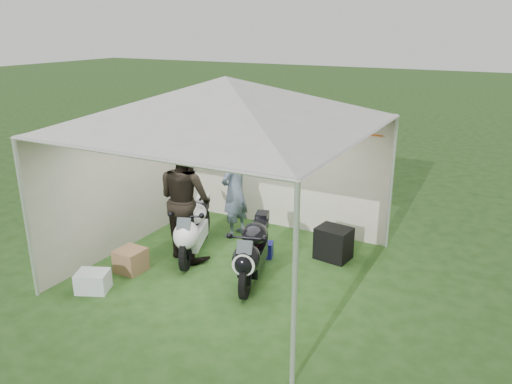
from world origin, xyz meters
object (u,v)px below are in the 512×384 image
(paddock_stand, at_px, (262,249))
(person_blue_jacket, at_px, (235,191))
(motorcycle_white, at_px, (193,228))
(crate_1, at_px, (131,260))
(motorcycle_black, at_px, (253,250))
(equipment_box, at_px, (333,243))
(crate_2, at_px, (90,281))
(person_dark_jacket, at_px, (185,199))
(canopy_tent, at_px, (227,106))
(crate_0, at_px, (93,281))

(paddock_stand, bearing_deg, person_blue_jacket, 146.53)
(motorcycle_white, bearing_deg, person_blue_jacket, 58.92)
(person_blue_jacket, bearing_deg, crate_1, -13.73)
(motorcycle_black, xyz_separation_m, equipment_box, (0.83, 1.28, -0.22))
(crate_2, bearing_deg, paddock_stand, 50.47)
(person_dark_jacket, relative_size, crate_2, 6.95)
(person_dark_jacket, relative_size, equipment_box, 3.72)
(person_dark_jacket, distance_m, crate_1, 1.29)
(canopy_tent, height_order, person_dark_jacket, canopy_tent)
(motorcycle_black, bearing_deg, equipment_box, 40.14)
(equipment_box, height_order, crate_0, equipment_box)
(motorcycle_white, xyz_separation_m, equipment_box, (2.10, 0.99, -0.22))
(motorcycle_white, xyz_separation_m, paddock_stand, (1.04, 0.49, -0.36))
(canopy_tent, bearing_deg, paddock_stand, 65.06)
(motorcycle_white, xyz_separation_m, crate_2, (-0.71, -1.64, -0.38))
(motorcycle_white, relative_size, crate_1, 4.17)
(person_dark_jacket, distance_m, crate_2, 1.93)
(canopy_tent, height_order, paddock_stand, canopy_tent)
(motorcycle_black, height_order, paddock_stand, motorcycle_black)
(equipment_box, bearing_deg, crate_0, -135.59)
(paddock_stand, xyz_separation_m, person_dark_jacket, (-1.14, -0.53, 0.87))
(paddock_stand, xyz_separation_m, crate_0, (-1.65, -2.16, 0.02))
(crate_0, height_order, crate_1, crate_1)
(canopy_tent, xyz_separation_m, crate_0, (-1.38, -1.57, -2.43))
(canopy_tent, bearing_deg, person_blue_jacket, 116.60)
(canopy_tent, relative_size, equipment_box, 10.51)
(paddock_stand, bearing_deg, person_dark_jacket, -154.88)
(paddock_stand, relative_size, crate_2, 1.21)
(canopy_tent, height_order, motorcycle_white, canopy_tent)
(person_dark_jacket, distance_m, crate_0, 1.91)
(motorcycle_black, height_order, crate_0, motorcycle_black)
(paddock_stand, xyz_separation_m, person_blue_jacket, (-0.86, 0.57, 0.74))
(person_blue_jacket, xyz_separation_m, crate_0, (-0.80, -2.72, -0.72))
(person_blue_jacket, distance_m, crate_1, 2.23)
(canopy_tent, relative_size, person_dark_jacket, 2.83)
(paddock_stand, distance_m, person_blue_jacket, 1.26)
(person_dark_jacket, xyz_separation_m, crate_1, (-0.45, -0.89, -0.82))
(person_blue_jacket, distance_m, crate_2, 2.94)
(canopy_tent, distance_m, crate_1, 2.85)
(person_dark_jacket, bearing_deg, motorcycle_white, -137.60)
(person_blue_jacket, relative_size, crate_1, 4.25)
(crate_1, bearing_deg, equipment_box, 35.98)
(motorcycle_white, distance_m, crate_2, 1.83)
(motorcycle_black, height_order, person_blue_jacket, person_blue_jacket)
(motorcycle_black, xyz_separation_m, crate_2, (-1.99, -1.35, -0.39))
(motorcycle_black, distance_m, paddock_stand, 0.89)
(paddock_stand, distance_m, equipment_box, 1.18)
(crate_0, bearing_deg, paddock_stand, 52.57)
(crate_1, xyz_separation_m, crate_2, (-0.17, -0.71, -0.08))
(person_dark_jacket, height_order, crate_2, person_dark_jacket)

